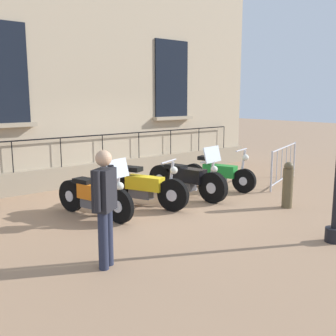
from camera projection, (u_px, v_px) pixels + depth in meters
ground_plane at (157, 199)px, 9.51m from camera, size 60.00×60.00×0.00m
building_facade at (92, 39)px, 10.99m from camera, size 0.82×11.86×8.09m
motorcycle_orange at (95, 196)px, 8.00m from camera, size 2.01×0.78×1.23m
motorcycle_yellow at (143, 188)px, 8.77m from camera, size 2.07×1.02×1.08m
motorcycle_black at (187, 179)px, 9.56m from camera, size 2.24×0.76×1.29m
motorcycle_green at (218, 174)px, 10.45m from camera, size 2.01×0.86×1.10m
crowd_barrier at (284, 164)px, 11.10m from camera, size 0.85×2.28×1.05m
bollard at (288, 185)px, 8.68m from camera, size 0.23×0.23×1.01m
pedestrian_standing at (105, 202)px, 5.54m from camera, size 0.38×0.46×1.67m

